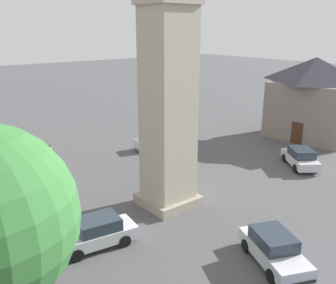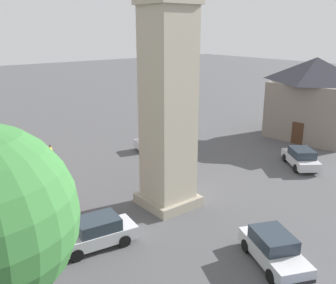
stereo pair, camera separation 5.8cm
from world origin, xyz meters
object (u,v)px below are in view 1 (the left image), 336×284
object	(u,v)px
car_red_corner	(274,249)
road_sign	(43,163)
car_blue_kerb	(41,198)
car_white_side	(96,232)
building_shop_left	(313,98)
pedestrian	(50,153)
car_black_far	(300,158)
car_green_alley	(157,141)

from	to	relation	value
car_red_corner	road_sign	size ratio (longest dim) A/B	1.59
car_blue_kerb	car_white_side	distance (m)	5.78
car_white_side	building_shop_left	bearing A→B (deg)	99.13
car_white_side	pedestrian	bearing A→B (deg)	167.79
car_red_corner	pedestrian	world-z (taller)	pedestrian
car_red_corner	car_white_side	world-z (taller)	same
car_black_far	car_green_alley	size ratio (longest dim) A/B	0.98
car_blue_kerb	road_sign	xyz separation A→B (m)	(-2.81, 1.31, 1.14)
car_red_corner	car_green_alley	size ratio (longest dim) A/B	1.01
pedestrian	building_shop_left	size ratio (longest dim) A/B	0.20
car_red_corner	car_green_alley	world-z (taller)	same
building_shop_left	road_sign	size ratio (longest dim) A/B	3.08
car_white_side	road_sign	xyz separation A→B (m)	(-8.55, 0.62, 1.14)
car_red_corner	car_black_far	bearing A→B (deg)	117.91
car_black_far	road_sign	bearing A→B (deg)	-115.80
car_blue_kerb	building_shop_left	bearing A→B (deg)	86.68
car_blue_kerb	car_green_alley	size ratio (longest dim) A/B	0.98
car_green_alley	road_sign	size ratio (longest dim) A/B	1.58
car_white_side	car_black_far	world-z (taller)	same
car_blue_kerb	road_sign	bearing A→B (deg)	155.09
car_blue_kerb	car_black_far	world-z (taller)	same
pedestrian	car_black_far	bearing A→B (deg)	50.40
car_black_far	building_shop_left	world-z (taller)	building_shop_left
car_red_corner	car_white_side	xyz separation A→B (m)	(-6.49, -5.81, 0.00)
pedestrian	road_sign	xyz separation A→B (m)	(4.25, -2.16, 0.89)
car_white_side	car_green_alley	bearing A→B (deg)	132.06
car_red_corner	car_black_far	world-z (taller)	same
car_blue_kerb	car_green_alley	distance (m)	13.73
car_green_alley	pedestrian	bearing A→B (deg)	-101.82
car_blue_kerb	car_green_alley	xyz separation A→B (m)	(-5.13, 12.74, 0.00)
car_black_far	car_blue_kerb	bearing A→B (deg)	-106.74
car_red_corner	car_white_side	size ratio (longest dim) A/B	1.03
car_black_far	building_shop_left	xyz separation A→B (m)	(-4.12, 7.87, 3.31)
car_white_side	pedestrian	world-z (taller)	pedestrian
car_blue_kerb	car_white_side	xyz separation A→B (m)	(5.74, 0.69, 0.00)
car_white_side	car_black_far	size ratio (longest dim) A/B	1.00
car_white_side	pedestrian	distance (m)	13.11
road_sign	pedestrian	bearing A→B (deg)	153.12
car_blue_kerb	car_white_side	bearing A→B (deg)	6.88
car_green_alley	road_sign	xyz separation A→B (m)	(2.31, -11.43, 1.14)
car_blue_kerb	car_red_corner	xyz separation A→B (m)	(12.23, 6.50, 0.00)
car_black_far	pedestrian	bearing A→B (deg)	-129.60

